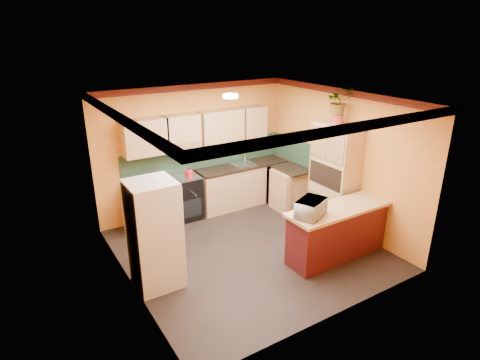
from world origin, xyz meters
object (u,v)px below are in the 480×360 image
object	(u,v)px
pantry	(334,178)
breakfast_bar	(337,234)
base_cabinets_back	(212,192)
stove	(185,197)
fridge	(154,235)
microwave	(311,208)

from	to	relation	value
pantry	breakfast_bar	distance (m)	1.24
base_cabinets_back	breakfast_bar	xyz separation A→B (m)	(0.94, -2.77, 0.00)
stove	pantry	bearing A→B (deg)	-40.62
fridge	microwave	bearing A→B (deg)	-20.81
pantry	breakfast_bar	bearing A→B (deg)	-129.14
fridge	base_cabinets_back	bearing A→B (deg)	44.05
base_cabinets_back	breakfast_bar	bearing A→B (deg)	-71.21
fridge	breakfast_bar	distance (m)	3.07
stove	breakfast_bar	xyz separation A→B (m)	(1.57, -2.77, -0.02)
base_cabinets_back	pantry	bearing A→B (deg)	-49.88
pantry	microwave	bearing A→B (deg)	-147.41
microwave	breakfast_bar	bearing A→B (deg)	-24.52
breakfast_bar	microwave	world-z (taller)	microwave
stove	pantry	distance (m)	3.03
breakfast_bar	stove	bearing A→B (deg)	119.49
base_cabinets_back	fridge	bearing A→B (deg)	-135.95
fridge	breakfast_bar	bearing A→B (deg)	-16.58
stove	fridge	bearing A→B (deg)	-125.22
fridge	pantry	xyz separation A→B (m)	(3.60, -0.03, 0.20)
pantry	microwave	size ratio (longest dim) A/B	4.06
fridge	pantry	size ratio (longest dim) A/B	0.81
base_cabinets_back	breakfast_bar	distance (m)	2.93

